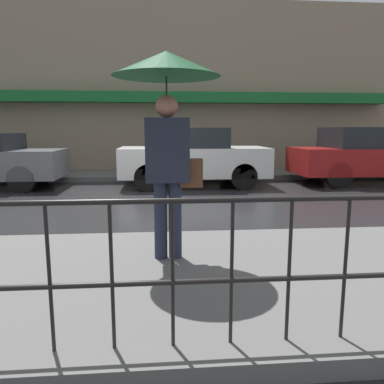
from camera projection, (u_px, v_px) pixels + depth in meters
The scene contains 9 objects.
ground_plane at pixel (137, 201), 8.10m from camera, with size 80.00×80.00×0.00m, color #262628.
sidewalk_near at pixel (110, 282), 3.61m from camera, with size 28.00×2.98×0.15m.
sidewalk_far at pixel (145, 175), 12.15m from camera, with size 28.00×2.10×0.15m.
lane_marking at pixel (137, 201), 8.10m from camera, with size 25.20×0.12×0.01m.
building_storefront at pixel (144, 89), 12.83m from camera, with size 28.00×0.85×5.86m.
railing_foreground at pixel (80, 257), 2.27m from camera, with size 12.00×0.04×0.97m.
pedestrian at pixel (167, 96), 3.80m from camera, with size 1.10×1.10×2.15m.
car_white at pixel (192, 156), 10.21m from camera, with size 3.94×1.92×1.57m.
car_red at pixel (373, 155), 10.65m from camera, with size 4.60×1.79×1.59m.
Camera 1 is at (0.49, -8.04, 1.52)m, focal length 35.00 mm.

